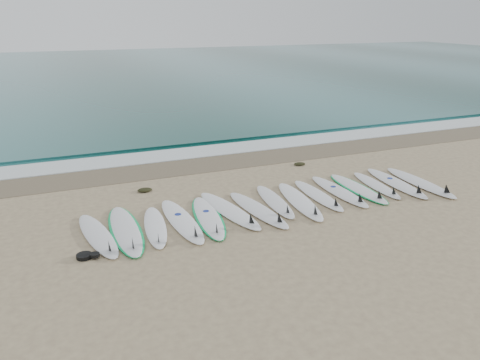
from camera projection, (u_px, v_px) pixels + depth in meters
name	position (u px, v px, depth m)	size (l,w,h in m)	color
ground	(277.00, 205.00, 12.26)	(120.00, 120.00, 0.00)	tan
ocean	(111.00, 72.00, 40.64)	(120.00, 55.00, 0.03)	#1A5653
wet_sand_band	(223.00, 162.00, 15.84)	(120.00, 1.80, 0.01)	brown
foam_band	(210.00, 151.00, 17.05)	(120.00, 1.40, 0.04)	silver
wave_crest	(198.00, 140.00, 18.35)	(120.00, 1.00, 0.10)	#1A5653
surfboard_0	(98.00, 236.00, 10.42)	(0.94, 2.65, 0.33)	silver
surfboard_1	(126.00, 230.00, 10.70)	(0.71, 2.89, 0.37)	silver
surfboard_2	(155.00, 227.00, 10.86)	(0.80, 2.42, 0.30)	white
surfboard_3	(182.00, 221.00, 11.15)	(0.70, 2.84, 0.36)	white
surfboard_4	(208.00, 217.00, 11.38)	(0.97, 2.76, 0.34)	white
surfboard_5	(230.00, 211.00, 11.74)	(1.05, 2.89, 0.36)	white
surfboard_6	(259.00, 210.00, 11.79)	(0.90, 2.75, 0.35)	silver
surfboard_7	(275.00, 202.00, 12.33)	(0.74, 2.50, 0.32)	silver
surfboard_8	(300.00, 201.00, 12.33)	(0.93, 2.87, 0.36)	white
surfboard_9	(319.00, 196.00, 12.74)	(0.57, 2.51, 0.32)	white
surfboard_10	(340.00, 192.00, 13.02)	(0.58, 2.68, 0.34)	white
surfboard_11	(358.00, 189.00, 13.27)	(0.64, 2.64, 0.33)	white
surfboard_12	(377.00, 185.00, 13.50)	(0.72, 2.40, 0.30)	white
surfboard_13	(397.00, 183.00, 13.66)	(0.77, 2.83, 0.36)	white
surfboard_14	(421.00, 183.00, 13.68)	(0.65, 2.88, 0.37)	silver
seaweed_near	(145.00, 190.00, 13.19)	(0.41, 0.32, 0.08)	black
seaweed_far	(300.00, 164.00, 15.50)	(0.39, 0.30, 0.08)	black
leash_coil	(87.00, 256.00, 9.57)	(0.46, 0.36, 0.11)	black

